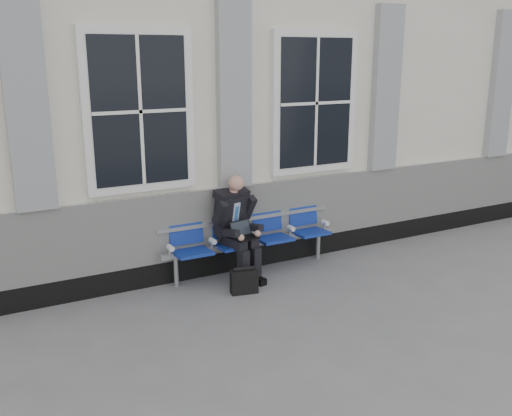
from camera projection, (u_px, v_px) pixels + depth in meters
ground at (351, 295)px, 7.12m from camera, size 70.00×70.00×0.00m
station_building at (228, 96)px, 9.48m from camera, size 14.40×4.40×4.49m
bench at (251, 233)px, 7.77m from camera, size 2.60×0.47×0.91m
businessman at (236, 223)px, 7.48m from camera, size 0.60×0.80×1.41m
briefcase at (244, 281)px, 7.14m from camera, size 0.36×0.21×0.35m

